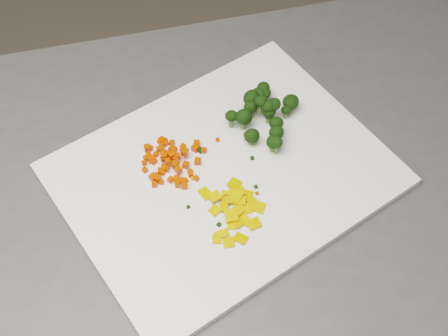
# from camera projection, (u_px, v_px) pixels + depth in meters

# --- Properties ---
(counter_block) EXTENTS (1.26, 1.07, 0.90)m
(counter_block) POSITION_uv_depth(u_px,v_px,m) (217.00, 308.00, 1.32)
(counter_block) COLOR #494947
(counter_block) RESTS_ON ground
(cutting_board) EXTENTS (0.60, 0.59, 0.01)m
(cutting_board) POSITION_uv_depth(u_px,v_px,m) (224.00, 174.00, 0.96)
(cutting_board) COLOR white
(cutting_board) RESTS_ON counter_block
(carrot_pile) EXTENTS (0.11, 0.11, 0.03)m
(carrot_pile) POSITION_uv_depth(u_px,v_px,m) (174.00, 157.00, 0.95)
(carrot_pile) COLOR red
(carrot_pile) RESTS_ON cutting_board
(pepper_pile) EXTENTS (0.12, 0.12, 0.02)m
(pepper_pile) POSITION_uv_depth(u_px,v_px,m) (224.00, 205.00, 0.91)
(pepper_pile) COLOR #D7990B
(pepper_pile) RESTS_ON cutting_board
(broccoli_pile) EXTENTS (0.13, 0.13, 0.06)m
(broccoli_pile) POSITION_uv_depth(u_px,v_px,m) (268.00, 112.00, 0.99)
(broccoli_pile) COLOR black
(broccoli_pile) RESTS_ON cutting_board
(carrot_cube_0) EXTENTS (0.01, 0.01, 0.01)m
(carrot_cube_0) POSITION_uv_depth(u_px,v_px,m) (163.00, 159.00, 0.96)
(carrot_cube_0) COLOR red
(carrot_cube_0) RESTS_ON carrot_pile
(carrot_cube_1) EXTENTS (0.01, 0.01, 0.01)m
(carrot_cube_1) POSITION_uv_depth(u_px,v_px,m) (161.00, 172.00, 0.95)
(carrot_cube_1) COLOR red
(carrot_cube_1) RESTS_ON carrot_pile
(carrot_cube_2) EXTENTS (0.01, 0.01, 0.01)m
(carrot_cube_2) POSITION_uv_depth(u_px,v_px,m) (191.00, 174.00, 0.95)
(carrot_cube_2) COLOR red
(carrot_cube_2) RESTS_ON carrot_pile
(carrot_cube_3) EXTENTS (0.01, 0.01, 0.01)m
(carrot_cube_3) POSITION_uv_depth(u_px,v_px,m) (172.00, 155.00, 0.96)
(carrot_cube_3) COLOR red
(carrot_cube_3) RESTS_ON carrot_pile
(carrot_cube_4) EXTENTS (0.01, 0.01, 0.01)m
(carrot_cube_4) POSITION_uv_depth(u_px,v_px,m) (157.00, 178.00, 0.94)
(carrot_cube_4) COLOR red
(carrot_cube_4) RESTS_ON carrot_pile
(carrot_cube_5) EXTENTS (0.01, 0.01, 0.01)m
(carrot_cube_5) POSITION_uv_depth(u_px,v_px,m) (175.00, 165.00, 0.95)
(carrot_cube_5) COLOR red
(carrot_cube_5) RESTS_ON carrot_pile
(carrot_cube_6) EXTENTS (0.01, 0.01, 0.01)m
(carrot_cube_6) POSITION_uv_depth(u_px,v_px,m) (172.00, 143.00, 0.98)
(carrot_cube_6) COLOR red
(carrot_cube_6) RESTS_ON carrot_pile
(carrot_cube_7) EXTENTS (0.01, 0.01, 0.01)m
(carrot_cube_7) POSITION_uv_depth(u_px,v_px,m) (181.00, 181.00, 0.94)
(carrot_cube_7) COLOR red
(carrot_cube_7) RESTS_ON carrot_pile
(carrot_cube_8) EXTENTS (0.01, 0.01, 0.01)m
(carrot_cube_8) POSITION_uv_depth(u_px,v_px,m) (174.00, 163.00, 0.96)
(carrot_cube_8) COLOR red
(carrot_cube_8) RESTS_ON carrot_pile
(carrot_cube_9) EXTENTS (0.01, 0.01, 0.01)m
(carrot_cube_9) POSITION_uv_depth(u_px,v_px,m) (178.00, 185.00, 0.94)
(carrot_cube_9) COLOR red
(carrot_cube_9) RESTS_ON carrot_pile
(carrot_cube_10) EXTENTS (0.01, 0.01, 0.01)m
(carrot_cube_10) POSITION_uv_depth(u_px,v_px,m) (166.00, 142.00, 0.98)
(carrot_cube_10) COLOR red
(carrot_cube_10) RESTS_ON carrot_pile
(carrot_cube_11) EXTENTS (0.01, 0.01, 0.01)m
(carrot_cube_11) POSITION_uv_depth(u_px,v_px,m) (190.00, 172.00, 0.95)
(carrot_cube_11) COLOR red
(carrot_cube_11) RESTS_ON carrot_pile
(carrot_cube_12) EXTENTS (0.01, 0.01, 0.01)m
(carrot_cube_12) POSITION_uv_depth(u_px,v_px,m) (178.00, 170.00, 0.94)
(carrot_cube_12) COLOR red
(carrot_cube_12) RESTS_ON carrot_pile
(carrot_cube_13) EXTENTS (0.01, 0.01, 0.01)m
(carrot_cube_13) POSITION_uv_depth(u_px,v_px,m) (156.00, 154.00, 0.97)
(carrot_cube_13) COLOR red
(carrot_cube_13) RESTS_ON carrot_pile
(carrot_cube_14) EXTENTS (0.01, 0.01, 0.01)m
(carrot_cube_14) POSITION_uv_depth(u_px,v_px,m) (165.00, 141.00, 0.99)
(carrot_cube_14) COLOR red
(carrot_cube_14) RESTS_ON carrot_pile
(carrot_cube_15) EXTENTS (0.01, 0.01, 0.01)m
(carrot_cube_15) POSITION_uv_depth(u_px,v_px,m) (162.00, 140.00, 0.99)
(carrot_cube_15) COLOR red
(carrot_cube_15) RESTS_ON carrot_pile
(carrot_cube_16) EXTENTS (0.01, 0.01, 0.01)m
(carrot_cube_16) POSITION_uv_depth(u_px,v_px,m) (186.00, 165.00, 0.96)
(carrot_cube_16) COLOR red
(carrot_cube_16) RESTS_ON carrot_pile
(carrot_cube_17) EXTENTS (0.01, 0.01, 0.01)m
(carrot_cube_17) POSITION_uv_depth(u_px,v_px,m) (162.00, 148.00, 0.98)
(carrot_cube_17) COLOR red
(carrot_cube_17) RESTS_ON carrot_pile
(carrot_cube_18) EXTENTS (0.01, 0.01, 0.01)m
(carrot_cube_18) POSITION_uv_depth(u_px,v_px,m) (173.00, 150.00, 0.97)
(carrot_cube_18) COLOR red
(carrot_cube_18) RESTS_ON carrot_pile
(carrot_cube_19) EXTENTS (0.01, 0.01, 0.01)m
(carrot_cube_19) POSITION_uv_depth(u_px,v_px,m) (176.00, 165.00, 0.96)
(carrot_cube_19) COLOR red
(carrot_cube_19) RESTS_ON carrot_pile
(carrot_cube_20) EXTENTS (0.01, 0.01, 0.01)m
(carrot_cube_20) POSITION_uv_depth(u_px,v_px,m) (154.00, 184.00, 0.94)
(carrot_cube_20) COLOR red
(carrot_cube_20) RESTS_ON carrot_pile
(carrot_cube_21) EXTENTS (0.01, 0.01, 0.01)m
(carrot_cube_21) POSITION_uv_depth(u_px,v_px,m) (149.00, 155.00, 0.97)
(carrot_cube_21) COLOR red
(carrot_cube_21) RESTS_ON carrot_pile
(carrot_cube_22) EXTENTS (0.01, 0.01, 0.01)m
(carrot_cube_22) POSITION_uv_depth(u_px,v_px,m) (155.00, 176.00, 0.95)
(carrot_cube_22) COLOR red
(carrot_cube_22) RESTS_ON carrot_pile
(carrot_cube_23) EXTENTS (0.01, 0.01, 0.01)m
(carrot_cube_23) POSITION_uv_depth(u_px,v_px,m) (204.00, 150.00, 0.97)
(carrot_cube_23) COLOR red
(carrot_cube_23) RESTS_ON carrot_pile
(carrot_cube_24) EXTENTS (0.01, 0.01, 0.01)m
(carrot_cube_24) POSITION_uv_depth(u_px,v_px,m) (169.00, 159.00, 0.96)
(carrot_cube_24) COLOR red
(carrot_cube_24) RESTS_ON carrot_pile
(carrot_cube_25) EXTENTS (0.01, 0.01, 0.01)m
(carrot_cube_25) POSITION_uv_depth(u_px,v_px,m) (144.00, 163.00, 0.96)
(carrot_cube_25) COLOR red
(carrot_cube_25) RESTS_ON carrot_pile
(carrot_cube_26) EXTENTS (0.01, 0.01, 0.01)m
(carrot_cube_26) POSITION_uv_depth(u_px,v_px,m) (166.00, 169.00, 0.95)
(carrot_cube_26) COLOR red
(carrot_cube_26) RESTS_ON carrot_pile
(carrot_cube_27) EXTENTS (0.01, 0.01, 0.01)m
(carrot_cube_27) POSITION_uv_depth(u_px,v_px,m) (168.00, 161.00, 0.95)
(carrot_cube_27) COLOR red
(carrot_cube_27) RESTS_ON carrot_pile
(carrot_cube_28) EXTENTS (0.01, 0.01, 0.01)m
(carrot_cube_28) POSITION_uv_depth(u_px,v_px,m) (183.00, 149.00, 0.98)
(carrot_cube_28) COLOR red
(carrot_cube_28) RESTS_ON carrot_pile
(carrot_cube_29) EXTENTS (0.01, 0.01, 0.01)m
(carrot_cube_29) POSITION_uv_depth(u_px,v_px,m) (166.00, 153.00, 0.97)
(carrot_cube_29) COLOR red
(carrot_cube_29) RESTS_ON carrot_pile
(carrot_cube_30) EXTENTS (0.01, 0.01, 0.01)m
(carrot_cube_30) POSITION_uv_depth(u_px,v_px,m) (170.00, 158.00, 0.97)
(carrot_cube_30) COLOR red
(carrot_cube_30) RESTS_ON carrot_pile
(carrot_cube_31) EXTENTS (0.01, 0.01, 0.01)m
(carrot_cube_31) POSITION_uv_depth(u_px,v_px,m) (162.00, 144.00, 0.98)
(carrot_cube_31) COLOR red
(carrot_cube_31) RESTS_ON carrot_pile
(carrot_cube_32) EXTENTS (0.01, 0.01, 0.01)m
(carrot_cube_32) POSITION_uv_depth(u_px,v_px,m) (171.00, 180.00, 0.94)
(carrot_cube_32) COLOR red
(carrot_cube_32) RESTS_ON carrot_pile
(carrot_cube_33) EXTENTS (0.01, 0.01, 0.01)m
(carrot_cube_33) POSITION_uv_depth(u_px,v_px,m) (153.00, 161.00, 0.96)
(carrot_cube_33) COLOR red
(carrot_cube_33) RESTS_ON carrot_pile
(carrot_cube_34) EXTENTS (0.01, 0.01, 0.01)m
(carrot_cube_34) POSITION_uv_depth(u_px,v_px,m) (177.00, 179.00, 0.94)
(carrot_cube_34) COLOR red
(carrot_cube_34) RESTS_ON carrot_pile
(carrot_cube_35) EXTENTS (0.01, 0.01, 0.01)m
(carrot_cube_35) POSITION_uv_depth(u_px,v_px,m) (166.00, 143.00, 0.98)
(carrot_cube_35) COLOR red
(carrot_cube_35) RESTS_ON carrot_pile
(carrot_cube_36) EXTENTS (0.01, 0.01, 0.01)m
(carrot_cube_36) POSITION_uv_depth(u_px,v_px,m) (151.00, 161.00, 0.96)
(carrot_cube_36) COLOR red
(carrot_cube_36) RESTS_ON carrot_pile
(carrot_cube_37) EXTENTS (0.01, 0.01, 0.01)m
(carrot_cube_37) POSITION_uv_depth(u_px,v_px,m) (177.00, 183.00, 0.94)
(carrot_cube_37) COLOR red
(carrot_cube_37) RESTS_ON carrot_pile
(carrot_cube_38) EXTENTS (0.01, 0.01, 0.01)m
(carrot_cube_38) POSITION_uv_depth(u_px,v_px,m) (146.00, 158.00, 0.97)
(carrot_cube_38) COLOR red
(carrot_cube_38) RESTS_ON carrot_pile
(carrot_cube_39) EXTENTS (0.01, 0.01, 0.01)m
(carrot_cube_39) POSITION_uv_depth(u_px,v_px,m) (176.00, 158.00, 0.96)
(carrot_cube_39) COLOR red
(carrot_cube_39) RESTS_ON carrot_pile
(carrot_cube_40) EXTENTS (0.01, 0.01, 0.01)m
(carrot_cube_40) POSITION_uv_depth(u_px,v_px,m) (145.00, 170.00, 0.95)
(carrot_cube_40) COLOR red
(carrot_cube_40) RESTS_ON carrot_pile
(carrot_cube_41) EXTENTS (0.01, 0.01, 0.01)m
(carrot_cube_41) POSITION_uv_depth(u_px,v_px,m) (163.00, 152.00, 0.97)
(carrot_cube_41) COLOR red
(carrot_cube_41) RESTS_ON carrot_pile
(carrot_cube_42) EXTENTS (0.01, 0.01, 0.01)m
(carrot_cube_42) POSITION_uv_depth(u_px,v_px,m) (196.00, 178.00, 0.94)
(carrot_cube_42) COLOR red
(carrot_cube_42) RESTS_ON carrot_pile
(carrot_cube_43) EXTENTS (0.01, 0.01, 0.01)m
(carrot_cube_43) POSITION_uv_depth(u_px,v_px,m) (163.00, 172.00, 0.95)
(carrot_cube_43) COLOR red
(carrot_cube_43) RESTS_ON carrot_pile
(carrot_cube_44) EXTENTS (0.01, 0.01, 0.01)m
(carrot_cube_44) POSITION_uv_depth(u_px,v_px,m) (147.00, 148.00, 0.98)
(carrot_cube_44) COLOR red
(carrot_cube_44) RESTS_ON carrot_pile
(carrot_cube_45) EXTENTS (0.01, 0.01, 0.01)m
(carrot_cube_45) POSITION_uv_depth(u_px,v_px,m) (164.00, 156.00, 0.96)
(carrot_cube_45) COLOR red
(carrot_cube_45) RESTS_ON carrot_pile
(carrot_cube_46) EXTENTS (0.01, 0.01, 0.01)m
(carrot_cube_46) POSITION_uv_depth(u_px,v_px,m) (173.00, 153.00, 0.96)
(carrot_cube_46) COLOR red
(carrot_cube_46) RESTS_ON carrot_pile
(carrot_cube_47) EXTENTS (0.01, 0.01, 0.01)m
(carrot_cube_47) POSITION_uv_depth(u_px,v_px,m) (165.00, 168.00, 0.95)
(carrot_cube_47) COLOR red
(carrot_cube_47) RESTS_ON carrot_pile
(carrot_cube_48) EXTENTS (0.01, 0.01, 0.01)m
(carrot_cube_48) POSITION_uv_depth(u_px,v_px,m) (152.00, 159.00, 0.96)
(carrot_cube_48) COLOR red
(carrot_cube_48) RESTS_ON carrot_pile
(carrot_cube_49) EXTENTS (0.01, 0.01, 0.01)m
(carrot_cube_49) POSITION_uv_depth(u_px,v_px,m) (159.00, 149.00, 0.98)
(carrot_cube_49) COLOR red
(carrot_cube_49) RESTS_ON carrot_pile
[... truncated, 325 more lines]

